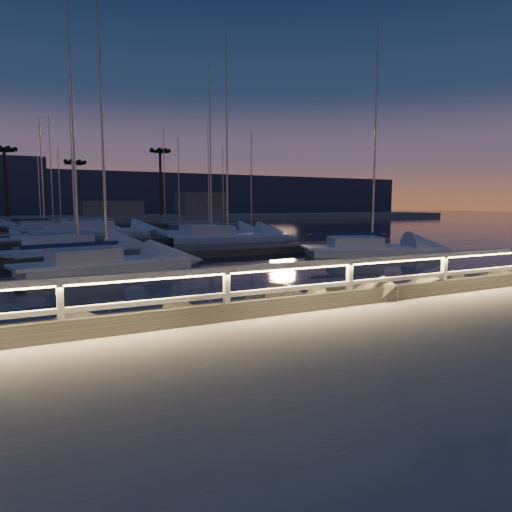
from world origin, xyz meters
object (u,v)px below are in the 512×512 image
Objects in this scene: sailboat_f at (74,250)px; sailboat_g at (104,230)px; sailboat_h at (224,236)px; sailboat_n at (43,227)px; sailboat_d at (368,248)px; sailboat_c at (102,263)px; guard_rail at (310,274)px; sailboat_l at (208,232)px; sailboat_k at (73,231)px.

sailboat_g reaches higher than sailboat_f.
sailboat_h reaches higher than sailboat_n.
sailboat_d is at bearing -41.67° from sailboat_g.
sailboat_n is (-1.26, 34.43, 0.01)m from sailboat_c.
sailboat_g is (-10.82, 24.87, 0.07)m from sailboat_d.
sailboat_l reaches higher than guard_rail.
sailboat_f is 19.90m from sailboat_k.
sailboat_l reaches higher than sailboat_k.
guard_rail is 17.01m from sailboat_d.
sailboat_k reaches higher than sailboat_d.
sailboat_l is at bearing 73.26° from guard_rail.
sailboat_c is 16.73m from sailboat_h.
sailboat_d is 28.91m from sailboat_k.
sailboat_c reaches higher than guard_rail.
guard_rail is at bearing -97.85° from sailboat_n.
sailboat_c is at bearing -119.29° from sailboat_h.
sailboat_d is at bearing -45.12° from sailboat_f.
sailboat_h reaches higher than sailboat_l.
sailboat_n is (-12.76, 16.72, -0.02)m from sailboat_l.
sailboat_h is at bearing -34.85° from sailboat_g.
sailboat_c is 0.79× the size of sailboat_g.
sailboat_n is at bearing 94.74° from guard_rail.
sailboat_k is at bearing 138.73° from sailboat_h.
sailboat_n is (-15.78, 34.30, 0.02)m from sailboat_d.
sailboat_c is 21.11m from sailboat_l.
guard_rail is 26.02m from sailboat_h.
sailboat_f is 0.96× the size of sailboat_k.
sailboat_k reaches higher than guard_rail.
sailboat_c is at bearing -158.51° from sailboat_d.
sailboat_c is (-2.58, 11.95, -0.97)m from guard_rail.
guard_rail is at bearing -98.89° from sailboat_k.
sailboat_k is 0.97× the size of sailboat_l.
sailboat_d is at bearing -12.49° from sailboat_c.
sailboat_l is at bearing 20.08° from sailboat_f.
sailboat_c is at bearing -100.49° from sailboat_n.
sailboat_g is (4.29, 19.16, 0.02)m from sailboat_f.
sailboat_f is 1.15× the size of sailboat_n.
guard_rail is 12.27m from sailboat_c.
sailboat_k is 9.03m from sailboat_n.
sailboat_h is (11.49, 6.84, -0.01)m from sailboat_f.
sailboat_g is at bearing 158.65° from sailboat_l.
sailboat_f is 16.94m from sailboat_l.
sailboat_c is at bearing -103.53° from sailboat_k.
guard_rail is at bearing -104.30° from sailboat_f.
sailboat_n is at bearing 135.70° from sailboat_d.
sailboat_l is at bearing -18.26° from sailboat_g.
sailboat_d is 13.06m from sailboat_h.
sailboat_f is at bearing -113.80° from sailboat_l.
sailboat_n is at bearing 142.58° from sailboat_g.
sailboat_k is at bearing 61.04° from sailboat_f.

